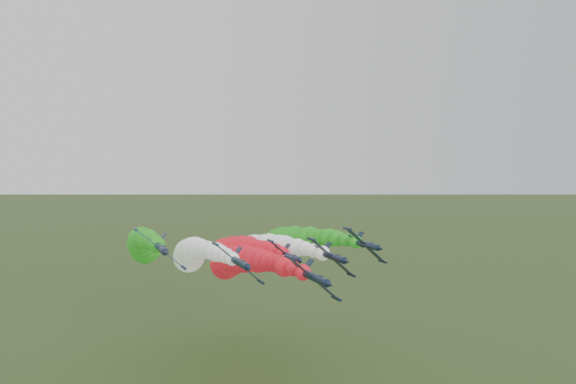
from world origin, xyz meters
name	(u,v)px	position (x,y,z in m)	size (l,w,h in m)	color
jet_lead	(234,262)	(5.04, 45.69, 31.12)	(15.94, 87.11, 19.30)	black
jet_inner_left	(192,253)	(-2.57, 59.17, 31.61)	(16.33, 87.50, 19.68)	black
jet_inner_right	(253,250)	(14.13, 58.15, 31.70)	(16.38, 87.55, 19.74)	black
jet_outer_left	(143,244)	(-14.54, 63.56, 34.06)	(16.17, 87.34, 19.52)	black
jet_outer_right	(281,242)	(23.98, 62.48, 32.78)	(15.90, 87.07, 19.25)	black
jet_trail	(231,251)	(11.07, 69.93, 30.05)	(15.54, 86.71, 18.90)	black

